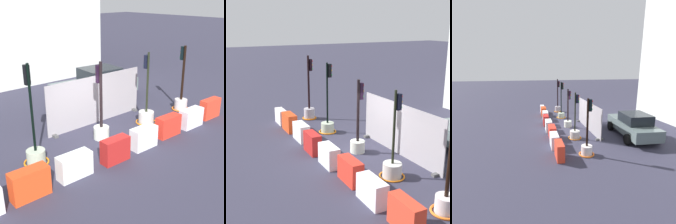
{
  "view_description": "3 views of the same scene",
  "coord_description": "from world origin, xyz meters",
  "views": [
    {
      "loc": [
        -7.02,
        -8.25,
        5.36
      ],
      "look_at": [
        0.71,
        0.34,
        0.95
      ],
      "focal_mm": 50.46,
      "sensor_mm": 36.0,
      "label": 1
    },
    {
      "loc": [
        10.91,
        -6.24,
        5.24
      ],
      "look_at": [
        -1.24,
        0.11,
        1.41
      ],
      "focal_mm": 52.38,
      "sensor_mm": 36.0,
      "label": 2
    },
    {
      "loc": [
        13.79,
        -2.84,
        4.56
      ],
      "look_at": [
        -0.37,
        0.1,
        1.12
      ],
      "focal_mm": 29.35,
      "sensor_mm": 36.0,
      "label": 3
    }
  ],
  "objects": [
    {
      "name": "construction_barrier_6",
      "position": [
        3.7,
        -1.33,
        0.4
      ],
      "size": [
        1.13,
        0.48,
        0.79
      ],
      "color": "silver",
      "rests_on": "ground_plane"
    },
    {
      "name": "construction_barrier_7",
      "position": [
        5.21,
        -1.3,
        0.44
      ],
      "size": [
        1.12,
        0.41,
        0.88
      ],
      "color": "red",
      "rests_on": "ground_plane"
    },
    {
      "name": "ground_plane",
      "position": [
        0.0,
        0.0,
        0.0
      ],
      "size": [
        120.0,
        120.0,
        0.0
      ],
      "primitive_type": "plane",
      "color": "#312F41"
    },
    {
      "name": "traffic_light_4",
      "position": [
        5.09,
        0.23,
        0.53
      ],
      "size": [
        0.85,
        0.85,
        3.1
      ],
      "color": "silver",
      "rests_on": "ground_plane"
    },
    {
      "name": "traffic_light_2",
      "position": [
        0.12,
        0.32,
        0.64
      ],
      "size": [
        0.61,
        0.61,
        3.04
      ],
      "color": "silver",
      "rests_on": "ground_plane"
    },
    {
      "name": "construction_barrier_3",
      "position": [
        -0.68,
        -1.36,
        0.42
      ],
      "size": [
        1.03,
        0.44,
        0.85
      ],
      "color": "#AD1E1C",
      "rests_on": "ground_plane"
    },
    {
      "name": "site_fence_panel",
      "position": [
        1.05,
        1.71,
        1.01
      ],
      "size": [
        4.95,
        0.5,
        2.1
      ],
      "color": "#9D979C",
      "rests_on": "ground_plane"
    },
    {
      "name": "construction_barrier_4",
      "position": [
        0.77,
        -1.32,
        0.4
      ],
      "size": [
        1.05,
        0.48,
        0.8
      ],
      "color": "silver",
      "rests_on": "ground_plane"
    },
    {
      "name": "car_grey_saloon",
      "position": [
        3.04,
        4.19,
        0.82
      ],
      "size": [
        4.64,
        2.46,
        1.67
      ],
      "color": "slate",
      "rests_on": "ground_plane"
    },
    {
      "name": "traffic_light_3",
      "position": [
        2.61,
        0.23,
        0.47
      ],
      "size": [
        0.9,
        0.9,
        3.09
      ],
      "color": "beige",
      "rests_on": "ground_plane"
    },
    {
      "name": "construction_barrier_5",
      "position": [
        2.27,
        -1.25,
        0.41
      ],
      "size": [
        1.11,
        0.46,
        0.83
      ],
      "color": "red",
      "rests_on": "ground_plane"
    },
    {
      "name": "construction_barrier_2",
      "position": [
        -2.25,
        -1.23,
        0.39
      ],
      "size": [
        1.12,
        0.48,
        0.78
      ],
      "color": "silver",
      "rests_on": "ground_plane"
    },
    {
      "name": "construction_barrier_1",
      "position": [
        -3.77,
        -1.25,
        0.43
      ],
      "size": [
        1.11,
        0.47,
        0.87
      ],
      "color": "#DE421A",
      "rests_on": "ground_plane"
    },
    {
      "name": "traffic_light_1",
      "position": [
        -2.72,
        0.32,
        0.53
      ],
      "size": [
        0.85,
        0.85,
        3.39
      ],
      "color": "#AAB79F",
      "rests_on": "ground_plane"
    }
  ]
}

